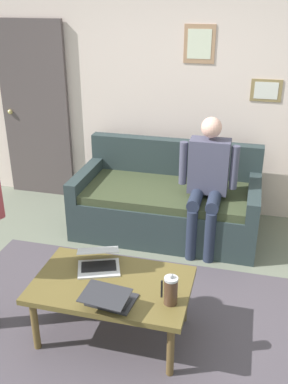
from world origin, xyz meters
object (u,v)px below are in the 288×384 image
(couch, at_px, (167,203))
(person_seated, at_px, (207,177))
(interior_door, at_px, (36,112))
(laptop_left, at_px, (110,298))
(laptop_center, at_px, (99,262))
(french_press, at_px, (171,290))
(coffee_table, at_px, (112,288))

(couch, height_order, person_seated, person_seated)
(interior_door, height_order, couch, interior_door)
(laptop_left, distance_m, laptop_center, 0.43)
(couch, relative_size, french_press, 8.12)
(coffee_table, bearing_deg, laptop_left, 105.39)
(couch, distance_m, french_press, 1.82)
(interior_door, relative_size, person_seated, 1.60)
(french_press, xyz_separation_m, person_seated, (-0.04, -1.53, 0.17))
(interior_door, relative_size, laptop_center, 5.30)
(laptop_left, bearing_deg, coffee_table, -74.61)
(laptop_left, bearing_deg, couch, -90.06)
(person_seated, bearing_deg, couch, -28.55)
(interior_door, distance_m, person_seated, 2.27)
(coffee_table, distance_m, french_press, 0.48)
(couch, bearing_deg, interior_door, -17.46)
(interior_door, distance_m, laptop_center, 2.56)
(laptop_center, bearing_deg, interior_door, -53.76)
(person_seated, bearing_deg, laptop_left, 75.63)
(laptop_left, relative_size, french_press, 1.53)
(laptop_center, bearing_deg, laptop_left, 119.38)
(interior_door, distance_m, laptop_left, 2.98)
(couch, height_order, coffee_table, couch)
(french_press, bearing_deg, person_seated, -91.55)
(interior_door, distance_m, coffee_table, 2.79)
(coffee_table, height_order, person_seated, person_seated)
(interior_door, height_order, coffee_table, interior_door)
(laptop_left, bearing_deg, french_press, -164.27)
(couch, relative_size, coffee_table, 1.68)
(interior_door, xyz_separation_m, coffee_table, (-1.63, 2.18, -0.61))
(laptop_left, bearing_deg, person_seated, -104.37)
(couch, distance_m, laptop_center, 1.52)
(couch, relative_size, laptop_left, 5.32)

